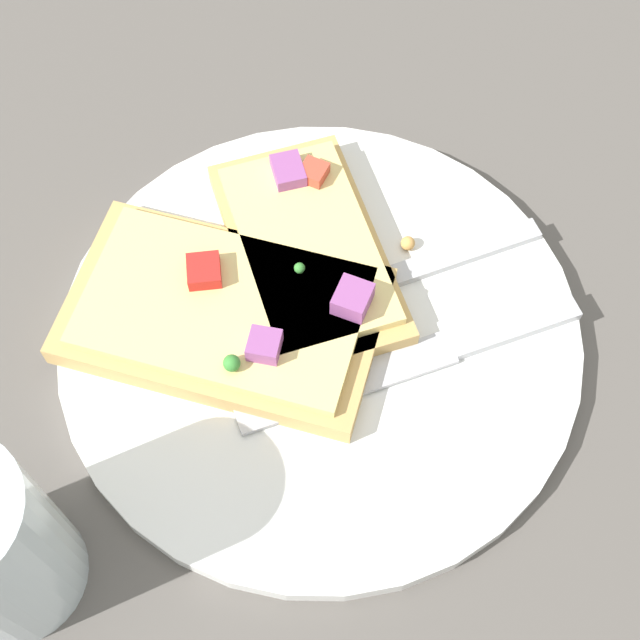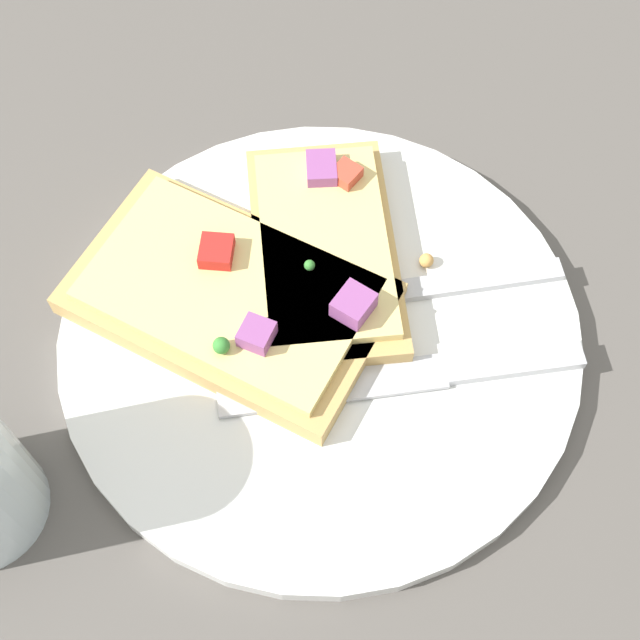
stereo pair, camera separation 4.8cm
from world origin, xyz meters
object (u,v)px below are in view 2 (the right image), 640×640
Objects in this scene: pizza_slice_main at (229,296)px; pizza_slice_corner at (325,249)px; fork at (360,297)px; plate at (320,334)px; knife at (431,373)px.

pizza_slice_corner is (0.06, -0.02, 0.00)m from pizza_slice_main.
fork is at bearing 30.66° from pizza_slice_main.
pizza_slice_main is at bearing -66.15° from pizza_slice_corner.
fork reaches higher than plate.
fork is 0.92× the size of pizza_slice_main.
pizza_slice_main is (-0.05, 0.05, 0.01)m from fork.
pizza_slice_corner is (0.04, 0.03, 0.02)m from plate.
fork is 1.08× the size of pizza_slice_corner.
pizza_slice_corner reaches higher than plate.
plate is 1.81× the size of pizza_slice_corner.
fork is 0.03m from pizza_slice_corner.
fork is 0.07m from pizza_slice_main.
pizza_slice_corner is at bearing 37.29° from plate.
plate is 0.07m from knife.
knife is (0.02, -0.06, 0.01)m from plate.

